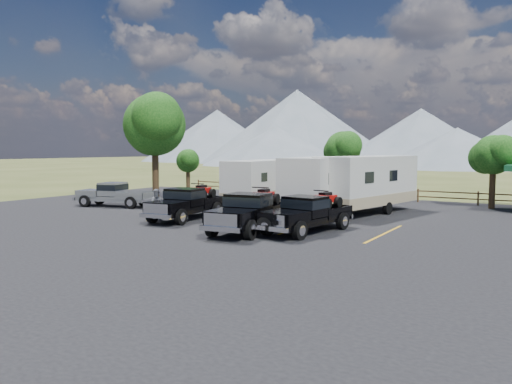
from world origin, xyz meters
The scene contains 18 objects.
ground centered at (0.00, 0.00, 0.00)m, with size 320.00×320.00×0.00m, color #424B20.
asphalt_lot centered at (0.00, 3.00, 0.02)m, with size 44.00×34.00×0.04m, color black.
stall_lines centered at (0.00, 4.00, 0.04)m, with size 12.12×5.50×0.01m.
tree_big_nw centered at (-12.55, 9.03, 5.60)m, with size 5.54×5.18×7.84m.
tree_ne_a centered at (8.97, 17.01, 3.48)m, with size 3.11×2.92×4.76m.
tree_north centered at (-2.03, 19.02, 3.83)m, with size 3.46×3.24×5.25m.
tree_nw_small centered at (-16.02, 17.01, 2.78)m, with size 2.59×2.43×3.85m.
rail_fence centered at (2.00, 18.50, 0.61)m, with size 36.12×0.12×1.00m.
mountain_range centered at (-7.63, 105.98, 7.87)m, with size 209.00×71.00×20.00m.
rig_left centered at (-4.65, 2.98, 0.95)m, with size 2.51×5.86×1.90m.
rig_center centered at (0.43, 1.41, 1.00)m, with size 2.73×6.18×1.99m.
rig_right centered at (2.83, 2.59, 0.94)m, with size 2.58×5.81×1.88m.
trailer_left centered at (-4.61, 10.75, 1.65)m, with size 2.82×8.86×3.07m.
trailer_center centered at (0.57, 8.96, 1.79)m, with size 3.33×9.67×3.34m.
trailer_right centered at (2.92, 10.56, 1.82)m, with size 4.05×9.82×3.40m.
pickup_silver centered at (-12.62, 5.16, 0.87)m, with size 5.60×3.00×1.60m.
person_a centered at (-4.50, 2.58, 0.83)m, with size 0.58×0.38×1.58m, color silver.
person_b centered at (-5.74, 1.83, 0.89)m, with size 0.82×0.64×1.69m, color slate.
Camera 1 is at (12.70, -18.13, 3.90)m, focal length 35.00 mm.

